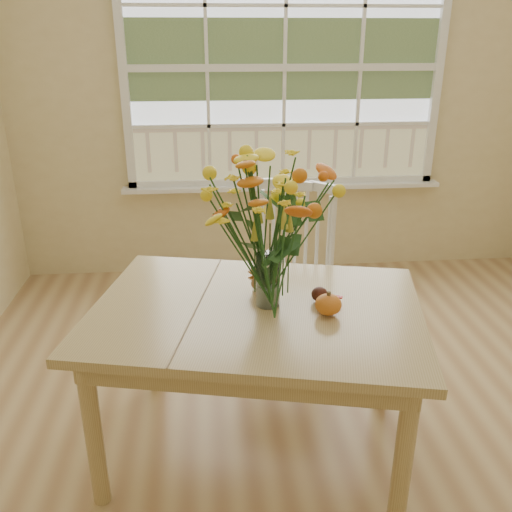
{
  "coord_description": "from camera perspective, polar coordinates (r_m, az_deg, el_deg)",
  "views": [
    {
      "loc": [
        -0.57,
        -1.81,
        1.76
      ],
      "look_at": [
        -0.39,
        0.19,
        0.94
      ],
      "focal_mm": 38.0,
      "sensor_mm": 36.0,
      "label": 1
    }
  ],
  "objects": [
    {
      "name": "wall_back",
      "position": [
        4.12,
        2.91,
        16.45
      ],
      "size": [
        4.0,
        0.02,
        2.7
      ],
      "primitive_type": "cube",
      "color": "#D7C28A",
      "rests_on": "floor"
    },
    {
      "name": "windsor_chair",
      "position": [
        3.02,
        3.51,
        -1.25
      ],
      "size": [
        0.61,
        0.6,
        1.01
      ],
      "rotation": [
        0.0,
        0.0,
        -0.43
      ],
      "color": "white",
      "rests_on": "floor"
    },
    {
      "name": "pumpkin",
      "position": [
        2.19,
        7.61,
        -5.19
      ],
      "size": [
        0.11,
        0.11,
        0.08
      ],
      "primitive_type": "ellipsoid",
      "color": "#C46617",
      "rests_on": "dining_table"
    },
    {
      "name": "turkey_figurine",
      "position": [
        2.36,
        0.35,
        -2.95
      ],
      "size": [
        0.09,
        0.09,
        0.1
      ],
      "rotation": [
        0.0,
        0.0,
        -0.5
      ],
      "color": "#CCB78C",
      "rests_on": "dining_table"
    },
    {
      "name": "dark_gourd",
      "position": [
        2.29,
        6.7,
        -4.1
      ],
      "size": [
        0.12,
        0.07,
        0.06
      ],
      "color": "#38160F",
      "rests_on": "dining_table"
    },
    {
      "name": "floor",
      "position": [
        2.59,
        9.61,
        -21.13
      ],
      "size": [
        4.0,
        4.5,
        0.01
      ],
      "primitive_type": "cube",
      "color": "#A47B4F",
      "rests_on": "ground"
    },
    {
      "name": "dining_table",
      "position": [
        2.29,
        0.05,
        -7.43
      ],
      "size": [
        1.53,
        1.24,
        0.72
      ],
      "rotation": [
        0.0,
        0.0,
        -0.22
      ],
      "color": "tan",
      "rests_on": "floor"
    },
    {
      "name": "window",
      "position": [
        4.07,
        3.04,
        18.94
      ],
      "size": [
        2.42,
        0.12,
        1.74
      ],
      "color": "silver",
      "rests_on": "wall_back"
    },
    {
      "name": "flower_vase",
      "position": [
        2.13,
        1.33,
        2.89
      ],
      "size": [
        0.47,
        0.47,
        0.56
      ],
      "color": "white",
      "rests_on": "dining_table"
    }
  ]
}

